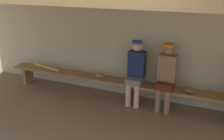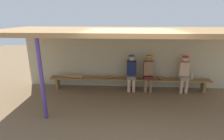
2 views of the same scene
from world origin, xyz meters
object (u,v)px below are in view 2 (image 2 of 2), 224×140
object	(u,v)px
bench	(129,80)
baseball_glove_worn	(160,78)
support_post	(42,81)
player_near_post	(131,71)
player_in_white	(184,72)
player_in_red	(148,71)
baseball_glove_dark_brown	(110,77)
water_bottle_blue	(192,77)
baseball_bat	(73,76)

from	to	relation	value
bench	baseball_glove_worn	xyz separation A→B (m)	(1.15, -0.01, 0.12)
support_post	player_near_post	xyz separation A→B (m)	(2.41, 2.10, -0.35)
player_in_white	baseball_glove_worn	size ratio (longest dim) A/B	5.60
support_post	bench	distance (m)	3.21
player_in_red	baseball_glove_worn	size ratio (longest dim) A/B	5.60
player_in_white	baseball_glove_dark_brown	size ratio (longest dim) A/B	5.60
baseball_glove_dark_brown	bench	bearing A→B (deg)	-162.40
player_near_post	player_in_white	bearing A→B (deg)	0.00
support_post	baseball_glove_dark_brown	size ratio (longest dim) A/B	9.17
player_in_red	water_bottle_blue	distance (m)	1.62
player_near_post	support_post	bearing A→B (deg)	-138.87
player_in_red	baseball_glove_worn	xyz separation A→B (m)	(0.44, -0.02, -0.24)
support_post	player_in_red	xyz separation A→B (m)	(3.03, 2.10, -0.35)
baseball_bat	player_in_red	bearing A→B (deg)	13.21
bench	player_in_white	world-z (taller)	player_in_white
player_near_post	baseball_glove_worn	distance (m)	1.09
baseball_glove_worn	player_in_red	bearing A→B (deg)	45.74
player_in_white	baseball_glove_worn	distance (m)	0.88
bench	support_post	bearing A→B (deg)	-137.85
player_near_post	baseball_glove_dark_brown	bearing A→B (deg)	-179.34
player_in_white	player_near_post	distance (m)	1.91
baseball_glove_worn	support_post	bearing A→B (deg)	78.96
baseball_glove_worn	baseball_bat	world-z (taller)	baseball_glove_worn
player_in_white	player_near_post	world-z (taller)	same
bench	player_near_post	world-z (taller)	player_near_post
player_near_post	baseball_glove_dark_brown	size ratio (longest dim) A/B	5.60
bench	player_near_post	distance (m)	0.37
bench	baseball_glove_worn	size ratio (longest dim) A/B	25.00
player_in_red	baseball_glove_dark_brown	size ratio (longest dim) A/B	5.60
water_bottle_blue	support_post	bearing A→B (deg)	-155.26
water_bottle_blue	baseball_glove_dark_brown	distance (m)	3.03
player_in_white	water_bottle_blue	size ratio (longest dim) A/B	6.07
player_in_white	water_bottle_blue	world-z (taller)	player_in_white
bench	player_in_red	distance (m)	0.79
baseball_glove_dark_brown	player_in_red	bearing A→B (deg)	-162.48
player_in_white	water_bottle_blue	xyz separation A→B (m)	(0.32, 0.03, -0.18)
player_near_post	baseball_bat	xyz separation A→B (m)	(-2.23, -0.00, -0.25)
water_bottle_blue	baseball_glove_worn	size ratio (longest dim) A/B	0.92
support_post	baseball_bat	distance (m)	2.19
water_bottle_blue	baseball_glove_dark_brown	size ratio (longest dim) A/B	0.92
player_in_white	baseball_glove_worn	world-z (taller)	player_in_white
baseball_bat	bench	bearing A→B (deg)	13.14
support_post	player_near_post	distance (m)	3.22
support_post	baseball_glove_worn	size ratio (longest dim) A/B	9.17
support_post	player_in_white	bearing A→B (deg)	25.99
baseball_bat	support_post	bearing A→B (deg)	-81.76
support_post	bench	world-z (taller)	support_post
player_near_post	bench	bearing A→B (deg)	-177.72
water_bottle_blue	baseball_bat	distance (m)	4.46
support_post	player_in_white	world-z (taller)	support_post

